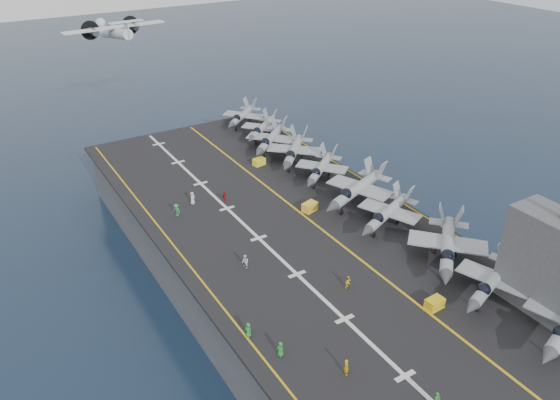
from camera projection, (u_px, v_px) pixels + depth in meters
ground at (293, 283)px, 85.09m from camera, size 500.00×500.00×0.00m
hull at (294, 257)px, 82.68m from camera, size 36.00×90.00×10.00m
flight_deck at (294, 228)px, 80.18m from camera, size 38.00×92.00×0.40m
foul_line at (311, 221)px, 81.44m from camera, size 0.35×90.00×0.02m
landing_centerline at (259, 238)px, 77.33m from camera, size 0.50×90.00×0.02m
deck_edge_port at (186, 262)px, 72.30m from camera, size 0.25×90.00×0.02m
deck_edge_stbd at (390, 195)px, 88.53m from camera, size 0.25×90.00×0.02m
island_superstructure at (553, 253)px, 60.89m from camera, size 5.00×10.00×15.00m
fighter_jet_1 at (493, 280)px, 65.03m from camera, size 15.62×12.81×4.67m
fighter_jet_2 at (448, 245)px, 71.09m from camera, size 18.29×17.89×5.34m
fighter_jet_3 at (388, 212)px, 79.16m from camera, size 16.10×13.61×4.74m
fighter_jet_4 at (357, 188)px, 84.97m from camera, size 18.30×15.37×5.41m
fighter_jet_5 at (321, 167)px, 92.60m from camera, size 15.74×15.02×4.56m
fighter_jet_6 at (294, 150)px, 98.42m from camera, size 17.17×17.36×5.09m
fighter_jet_7 at (271, 138)px, 103.47m from camera, size 17.10×16.65×4.98m
fighter_jet_8 at (262, 128)px, 108.93m from camera, size 15.43×14.86×4.48m
tow_cart_a at (435, 304)px, 63.80m from camera, size 2.23×1.51×1.30m
tow_cart_b at (310, 207)px, 83.88m from camera, size 2.59×2.02×1.37m
tow_cart_c at (259, 162)px, 98.49m from camera, size 2.34×1.74×1.28m
crew_0 at (280, 349)px, 56.98m from camera, size 0.99×1.24×1.79m
crew_1 at (346, 367)px, 54.72m from camera, size 0.98×1.28×1.92m
crew_2 at (245, 262)px, 70.59m from camera, size 0.84×1.22×1.99m
crew_3 at (177, 210)px, 82.36m from camera, size 1.21×1.43×2.02m
crew_4 at (224, 196)px, 86.56m from camera, size 1.08×0.81×1.63m
crew_5 at (192, 198)px, 85.65m from camera, size 1.46×1.42×2.04m
crew_7 at (348, 282)px, 67.06m from camera, size 1.21×1.02×1.71m
transport_plane at (116, 33)px, 117.41m from camera, size 23.71×17.34×5.28m
fighter_jet_9 at (242, 115)px, 115.28m from camera, size 15.43×14.86×4.48m
crew_8 at (248, 330)px, 59.53m from camera, size 0.99×1.24×1.79m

